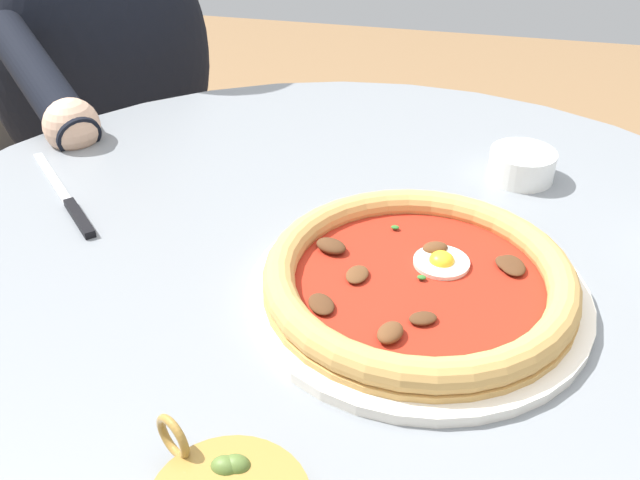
# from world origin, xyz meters

# --- Properties ---
(dining_table) EXTENTS (1.00, 1.00, 0.71)m
(dining_table) POSITION_xyz_m (0.00, 0.00, 0.56)
(dining_table) COLOR gray
(dining_table) RESTS_ON ground
(pizza_on_plate) EXTENTS (0.30, 0.30, 0.04)m
(pizza_on_plate) POSITION_xyz_m (-0.06, -0.00, 0.73)
(pizza_on_plate) COLOR white
(pizza_on_plate) RESTS_ON dining_table
(steak_knife) EXTENTS (0.16, 0.16, 0.01)m
(steak_knife) POSITION_xyz_m (0.32, -0.08, 0.72)
(steak_knife) COLOR silver
(steak_knife) RESTS_ON dining_table
(ramekin_capers) EXTENTS (0.07, 0.07, 0.03)m
(ramekin_capers) POSITION_xyz_m (-0.16, -0.25, 0.73)
(ramekin_capers) COLOR white
(ramekin_capers) RESTS_ON dining_table
(diner_person) EXTENTS (0.44, 0.57, 1.11)m
(diner_person) POSITION_xyz_m (0.51, -0.53, 0.49)
(diner_person) COLOR #282833
(diner_person) RESTS_ON ground
(cafe_chair_diner) EXTENTS (0.61, 0.61, 0.87)m
(cafe_chair_diner) POSITION_xyz_m (0.61, -0.64, 0.52)
(cafe_chair_diner) COLOR #504A45
(cafe_chair_diner) RESTS_ON ground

